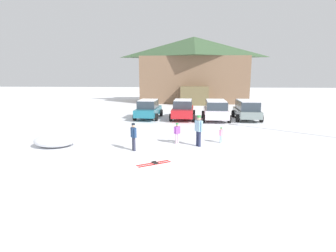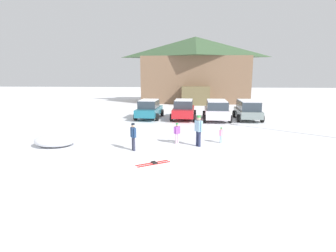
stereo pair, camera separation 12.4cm
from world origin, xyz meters
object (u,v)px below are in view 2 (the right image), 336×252
parked_red_sedan (184,109)px  skier_child_in_pink_snowsuit (221,134)px  parked_grey_wagon (248,109)px  plowed_snow_pile (56,140)px  ski_lodge (195,69)px  parked_teal_hatchback (149,109)px  skier_adult_in_blue_parka (199,129)px  skier_child_in_purple_jacket (177,132)px  parked_white_suv (217,110)px  skier_teen_in_navy_coat (133,135)px  pair_of_skis (153,163)px

parked_red_sedan → skier_child_in_pink_snowsuit: parked_red_sedan is taller
parked_grey_wagon → plowed_snow_pile: parked_grey_wagon is taller
ski_lodge → skier_child_in_pink_snowsuit: 24.55m
ski_lodge → parked_teal_hatchback: (-4.05, -15.81, -3.83)m
parked_red_sedan → plowed_snow_pile: bearing=-123.8°
parked_red_sedan → parked_grey_wagon: size_ratio=1.05×
skier_child_in_pink_snowsuit → skier_adult_in_blue_parka: skier_adult_in_blue_parka is taller
parked_teal_hatchback → skier_child_in_purple_jacket: bearing=-70.9°
skier_child_in_purple_jacket → parked_white_suv: bearing=70.8°
parked_teal_hatchback → parked_grey_wagon: 8.58m
skier_child_in_purple_jacket → plowed_snow_pile: (-6.49, -1.12, -0.34)m
parked_white_suv → skier_child_in_pink_snowsuit: bearing=-92.8°
parked_white_suv → skier_teen_in_navy_coat: bearing=-116.9°
ski_lodge → skier_child_in_pink_snowsuit: (1.44, -24.16, -4.17)m
skier_child_in_pink_snowsuit → plowed_snow_pile: size_ratio=0.40×
ski_lodge → parked_red_sedan: bearing=-93.5°
plowed_snow_pile → ski_lodge: bearing=73.7°
skier_adult_in_blue_parka → parked_white_suv: bearing=79.0°
parked_white_suv → plowed_snow_pile: bearing=-135.1°
skier_adult_in_blue_parka → skier_teen_in_navy_coat: bearing=-160.8°
skier_adult_in_blue_parka → pair_of_skis: bearing=-122.5°
ski_lodge → skier_child_in_purple_jacket: (-1.02, -24.54, -4.01)m
ski_lodge → parked_grey_wagon: size_ratio=3.72×
ski_lodge → plowed_snow_pile: size_ratio=6.90×
parked_white_suv → skier_adult_in_blue_parka: 8.78m
skier_child_in_purple_jacket → pair_of_skis: (-0.79, -3.53, -0.64)m
ski_lodge → plowed_snow_pile: ski_lodge is taller
skier_child_in_purple_jacket → skier_child_in_pink_snowsuit: bearing=8.8°
parked_red_sedan → skier_child_in_purple_jacket: 8.63m
parked_grey_wagon → skier_adult_in_blue_parka: size_ratio=2.49×
parked_white_suv → pair_of_skis: (-3.64, -11.71, -0.90)m
parked_red_sedan → pair_of_skis: (-0.85, -12.16, -0.84)m
skier_teen_in_navy_coat → plowed_snow_pile: skier_teen_in_navy_coat is taller
plowed_snow_pile → skier_child_in_purple_jacket: bearing=9.8°
ski_lodge → pair_of_skis: bearing=-93.7°
parked_grey_wagon → plowed_snow_pile: 15.58m
ski_lodge → parked_red_sedan: size_ratio=3.53×
parked_teal_hatchback → skier_adult_in_blue_parka: bearing=-65.4°
pair_of_skis → plowed_snow_pile: bearing=157.1°
parked_grey_wagon → skier_child_in_pink_snowsuit: bearing=-110.3°
parked_teal_hatchback → skier_child_in_purple_jacket: size_ratio=3.83×
parked_grey_wagon → skier_teen_in_navy_coat: bearing=-126.5°
parked_teal_hatchback → skier_teen_in_navy_coat: size_ratio=3.17×
parked_white_suv → plowed_snow_pile: (-9.33, -9.30, -0.61)m
skier_adult_in_blue_parka → parked_grey_wagon: bearing=64.5°
parked_red_sedan → skier_adult_in_blue_parka: (1.12, -9.07, 0.08)m
parked_grey_wagon → pair_of_skis: parked_grey_wagon is taller
ski_lodge → skier_child_in_purple_jacket: bearing=-92.4°
skier_adult_in_blue_parka → parked_red_sedan: bearing=97.1°
pair_of_skis → plowed_snow_pile: (-5.69, 2.40, 0.30)m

